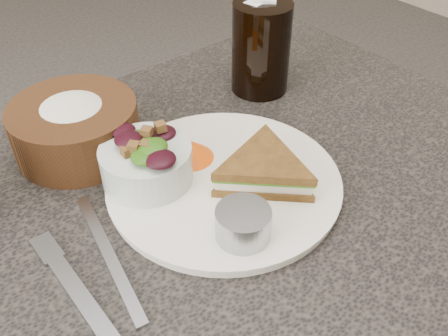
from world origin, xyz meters
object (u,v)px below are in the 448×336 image
object	(u,v)px
dressing_ramekin	(243,224)
sandwich	(264,170)
dinner_plate	(224,182)
salad_bowl	(146,158)
bread_basket	(74,120)
cola_glass	(261,44)

from	to	relation	value
dressing_ramekin	sandwich	bearing A→B (deg)	33.92
dinner_plate	sandwich	xyz separation A→B (m)	(0.03, -0.04, 0.03)
sandwich	salad_bowl	world-z (taller)	salad_bowl
salad_bowl	bread_basket	world-z (taller)	bread_basket
sandwich	dressing_ramekin	bearing A→B (deg)	-102.55
sandwich	cola_glass	distance (m)	0.25
dressing_ramekin	cola_glass	world-z (taller)	cola_glass
dinner_plate	bread_basket	world-z (taller)	bread_basket
cola_glass	dinner_plate	bearing A→B (deg)	-142.22
salad_bowl	cola_glass	size ratio (longest dim) A/B	0.73
dinner_plate	bread_basket	bearing A→B (deg)	120.05
salad_bowl	dressing_ramekin	bearing A→B (deg)	-78.76
dinner_plate	dressing_ramekin	bearing A→B (deg)	-116.73
sandwich	salad_bowl	size ratio (longest dim) A/B	1.26
salad_bowl	dressing_ramekin	distance (m)	0.15
dressing_ramekin	bread_basket	xyz separation A→B (m)	(-0.06, 0.28, 0.02)
sandwich	salad_bowl	distance (m)	0.15
dinner_plate	sandwich	world-z (taller)	sandwich
salad_bowl	dressing_ramekin	world-z (taller)	salad_bowl
cola_glass	dressing_ramekin	bearing A→B (deg)	-135.07
dressing_ramekin	bread_basket	distance (m)	0.28
sandwich	dressing_ramekin	world-z (taller)	sandwich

